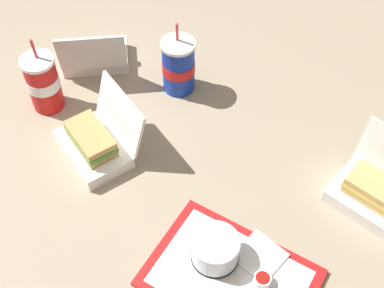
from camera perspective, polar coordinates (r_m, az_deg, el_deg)
The scene contains 10 objects.
ground_plane at distance 1.45m, azimuth 0.62°, elevation -0.97°, with size 3.20×3.20×0.00m, color gray.
food_tray at distance 1.26m, azimuth 4.08°, elevation -14.02°, with size 0.39×0.29×0.01m.
cake_container at distance 1.24m, azimuth 2.50°, elevation -11.19°, with size 0.11×0.11×0.07m.
ketchup_cup at distance 1.24m, azimuth 7.51°, elevation -14.18°, with size 0.04×0.04×0.02m.
napkin_stack at distance 1.28m, azimuth 7.25°, elevation -11.79°, with size 0.10×0.10×0.00m, color white.
clamshell_hotdog_back at distance 1.69m, azimuth -10.30°, elevation 9.46°, with size 0.26×0.26×0.17m.
clamshell_sandwich_front at distance 1.44m, azimuth -10.24°, elevation 0.20°, with size 0.26×0.24×0.17m.
clamshell_sandwich_right at distance 1.40m, azimuth 18.94°, elevation -4.85°, with size 0.21×0.19×0.17m.
soda_cup_corner at distance 1.56m, azimuth -1.45°, elevation 8.34°, with size 0.10×0.10×0.23m.
soda_cup_right at distance 1.56m, azimuth -15.59°, elevation 6.32°, with size 0.10×0.10×0.23m.
Camera 1 is at (-0.50, 0.74, 1.14)m, focal length 50.00 mm.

